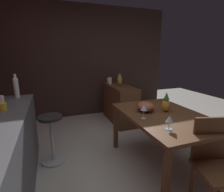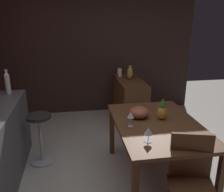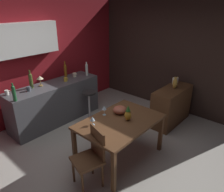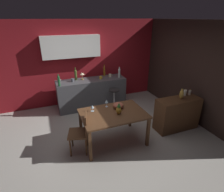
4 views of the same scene
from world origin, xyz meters
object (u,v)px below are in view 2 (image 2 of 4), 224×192
Objects in this scene: wine_glass_left at (149,132)px; fruit_bowl at (139,112)px; sideboard_cabinet at (129,101)px; vase_brass at (130,73)px; wine_bottle_clear at (7,82)px; chair_near_window at (191,181)px; bar_stool at (41,137)px; wine_glass_right at (131,115)px; pillar_candle_tall at (120,73)px; pineapple_centerpiece at (162,110)px; dining_table at (157,129)px; pillar_candle_short at (119,72)px.

fruit_bowl is at bearing -7.00° from wine_glass_left.
vase_brass reaches higher than sideboard_cabinet.
chair_near_window is at bearing -131.43° from wine_bottle_clear.
bar_stool is 1.34m from wine_glass_right.
pillar_candle_tall is (2.71, 0.12, 0.40)m from chair_near_window.
pineapple_centerpiece is at bearing -175.81° from pillar_candle_tall.
vase_brass reaches higher than pineapple_centerpiece.
vase_brass is at bearing -9.25° from fruit_bowl.
pineapple_centerpiece reaches higher than fruit_bowl.
dining_table is 1.72m from sideboard_cabinet.
bar_stool is at bearing 138.53° from pillar_candle_short.
wine_glass_left is (-2.10, 0.32, 0.44)m from sideboard_cabinet.
fruit_bowl is at bearing -107.86° from bar_stool.
fruit_bowl is (-1.51, 0.25, 0.40)m from sideboard_cabinet.
dining_table is at bearing -117.07° from wine_bottle_clear.
pillar_candle_short is 0.59× the size of vase_brass.
chair_near_window is 5.18× the size of pillar_candle_tall.
wine_bottle_clear is (0.96, 1.48, 0.19)m from wine_glass_right.
pineapple_centerpiece is (0.83, -0.02, 0.36)m from chair_near_window.
bar_stool is 3.92× the size of pillar_candle_tall.
bar_stool is 2.88× the size of fruit_bowl.
pillar_candle_short is (1.53, -1.36, 0.51)m from bar_stool.
bar_stool is (-1.11, 1.48, -0.04)m from sideboard_cabinet.
dining_table is 2.07m from wine_bottle_clear.
wine_bottle_clear reaches higher than wine_glass_left.
pillar_candle_tall is at bearing 2.57° from chair_near_window.
pillar_candle_tall is at bearing -44.18° from bar_stool.
wine_glass_left is (0.34, 0.31, 0.35)m from chair_near_window.
fruit_bowl is at bearing 14.30° from chair_near_window.
vase_brass is at bearing -0.37° from chair_near_window.
wine_glass_right is at bearing 13.81° from wine_glass_left.
pineapple_centerpiece is at bearing -72.86° from wine_glass_right.
dining_table is at bearing 138.25° from pineapple_centerpiece.
chair_near_window is 0.89m from wine_glass_right.
dining_table is 0.39m from wine_glass_right.
wine_glass_left is 0.60m from fruit_bowl.
pineapple_centerpiece reaches higher than chair_near_window.
pillar_candle_short is at bearing -7.52° from wine_glass_right.
sideboard_cabinet is 3.28× the size of wine_bottle_clear.
wine_glass_right is at bearing -122.89° from wine_bottle_clear.
bar_stool is 4.65× the size of pillar_candle_short.
pineapple_centerpiece is at bearing -41.75° from dining_table.
pillar_candle_short is at bearing -4.42° from wine_glass_left.
dining_table is 1.27× the size of sideboard_cabinet.
vase_brass reaches higher than pillar_candle_short.
wine_glass_left is 0.38m from wine_glass_right.
vase_brass is at bearing -161.31° from pillar_candle_short.
wine_glass_left is at bearing 171.33° from sideboard_cabinet.
wine_glass_right reaches higher than sideboard_cabinet.
pineapple_centerpiece is at bearing -111.06° from fruit_bowl.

